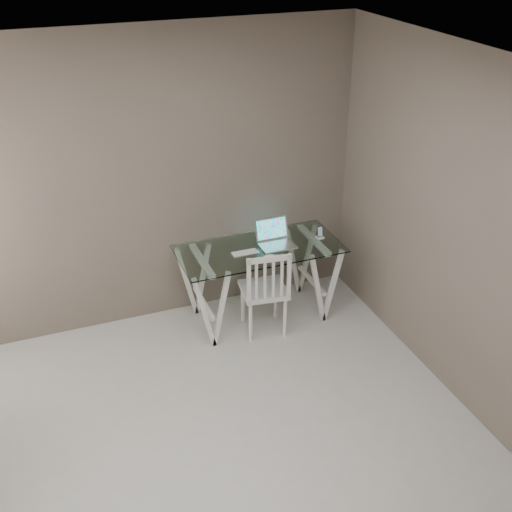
{
  "coord_description": "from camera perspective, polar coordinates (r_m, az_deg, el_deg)",
  "views": [
    {
      "loc": [
        -0.96,
        -2.95,
        3.52
      ],
      "look_at": [
        0.79,
        1.53,
        0.85
      ],
      "focal_mm": 45.0,
      "sensor_mm": 36.0,
      "label": 1
    }
  ],
  "objects": [
    {
      "name": "desk",
      "position": [
        6.03,
        0.3,
        -2.34
      ],
      "size": [
        1.5,
        0.7,
        0.75
      ],
      "color": "silver",
      "rests_on": "ground"
    },
    {
      "name": "laptop",
      "position": [
        5.91,
        1.67,
        1.58
      ],
      "size": [
        0.32,
        0.29,
        0.22
      ],
      "color": "silver",
      "rests_on": "desk"
    },
    {
      "name": "phone_dock",
      "position": [
        6.04,
        5.71,
        1.89
      ],
      "size": [
        0.06,
        0.06,
        0.12
      ],
      "color": "white",
      "rests_on": "desk"
    },
    {
      "name": "mouse",
      "position": [
        5.66,
        1.18,
        -0.11
      ],
      "size": [
        0.12,
        0.07,
        0.04
      ],
      "primitive_type": "ellipsoid",
      "color": "white",
      "rests_on": "desk"
    },
    {
      "name": "keyboard",
      "position": [
        5.76,
        -1.01,
        0.28
      ],
      "size": [
        0.25,
        0.11,
        0.01
      ],
      "primitive_type": "cube",
      "color": "silver",
      "rests_on": "desk"
    },
    {
      "name": "chair",
      "position": [
        5.75,
        0.87,
        -2.92
      ],
      "size": [
        0.45,
        0.45,
        0.87
      ],
      "rotation": [
        0.0,
        0.0,
        -0.13
      ],
      "color": "silver",
      "rests_on": "ground"
    },
    {
      "name": "room",
      "position": [
        3.59,
        -3.91,
        -1.22
      ],
      "size": [
        4.5,
        4.52,
        2.71
      ],
      "color": "#B1AFA9",
      "rests_on": "ground"
    }
  ]
}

